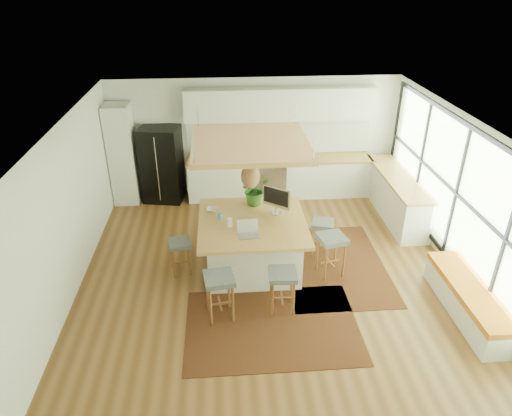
{
  "coord_description": "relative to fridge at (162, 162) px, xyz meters",
  "views": [
    {
      "loc": [
        -0.74,
        -6.49,
        4.82
      ],
      "look_at": [
        -0.2,
        0.5,
        1.1
      ],
      "focal_mm": 32.07,
      "sensor_mm": 36.0,
      "label": 1
    }
  ],
  "objects": [
    {
      "name": "floor",
      "position": [
        2.12,
        -3.2,
        -0.93
      ],
      "size": [
        7.0,
        7.0,
        0.0
      ],
      "primitive_type": "plane",
      "color": "brown",
      "rests_on": "ground"
    },
    {
      "name": "ceiling",
      "position": [
        2.12,
        -3.2,
        1.78
      ],
      "size": [
        7.0,
        7.0,
        0.0
      ],
      "primitive_type": "plane",
      "rotation": [
        3.14,
        0.0,
        0.0
      ],
      "color": "white",
      "rests_on": "ground"
    },
    {
      "name": "wall_back",
      "position": [
        2.12,
        0.3,
        0.42
      ],
      "size": [
        6.5,
        0.0,
        6.5
      ],
      "primitive_type": "plane",
      "rotation": [
        1.57,
        0.0,
        0.0
      ],
      "color": "white",
      "rests_on": "ground"
    },
    {
      "name": "wall_front",
      "position": [
        2.12,
        -6.7,
        0.42
      ],
      "size": [
        6.5,
        0.0,
        6.5
      ],
      "primitive_type": "plane",
      "rotation": [
        -1.57,
        0.0,
        0.0
      ],
      "color": "white",
      "rests_on": "ground"
    },
    {
      "name": "wall_left",
      "position": [
        -1.13,
        -3.2,
        0.42
      ],
      "size": [
        0.0,
        7.0,
        7.0
      ],
      "primitive_type": "plane",
      "rotation": [
        1.57,
        0.0,
        1.57
      ],
      "color": "white",
      "rests_on": "ground"
    },
    {
      "name": "wall_right",
      "position": [
        5.37,
        -3.2,
        0.42
      ],
      "size": [
        0.0,
        7.0,
        7.0
      ],
      "primitive_type": "plane",
      "rotation": [
        1.57,
        0.0,
        -1.57
      ],
      "color": "white",
      "rests_on": "ground"
    },
    {
      "name": "window_wall",
      "position": [
        5.34,
        -3.2,
        0.47
      ],
      "size": [
        0.1,
        6.2,
        2.6
      ],
      "primitive_type": null,
      "color": "black",
      "rests_on": "wall_right"
    },
    {
      "name": "pantry",
      "position": [
        -0.83,
        -0.02,
        0.2
      ],
      "size": [
        0.55,
        0.6,
        2.25
      ],
      "primitive_type": "cube",
      "color": "white",
      "rests_on": "floor"
    },
    {
      "name": "back_counter_base",
      "position": [
        2.67,
        -0.02,
        -0.49
      ],
      "size": [
        4.2,
        0.6,
        0.88
      ],
      "primitive_type": "cube",
      "color": "white",
      "rests_on": "floor"
    },
    {
      "name": "back_counter_top",
      "position": [
        2.67,
        -0.02,
        -0.03
      ],
      "size": [
        4.24,
        0.64,
        0.05
      ],
      "primitive_type": "cube",
      "color": "#AB7C3C",
      "rests_on": "back_counter_base"
    },
    {
      "name": "backsplash",
      "position": [
        2.67,
        0.28,
        0.43
      ],
      "size": [
        4.2,
        0.02,
        0.8
      ],
      "primitive_type": "cube",
      "color": "white",
      "rests_on": "wall_back"
    },
    {
      "name": "upper_cabinets",
      "position": [
        2.67,
        0.12,
        1.22
      ],
      "size": [
        4.2,
        0.34,
        0.7
      ],
      "primitive_type": "cube",
      "color": "white",
      "rests_on": "wall_back"
    },
    {
      "name": "range",
      "position": [
        2.42,
        -0.02,
        -0.43
      ],
      "size": [
        0.76,
        0.62,
        1.0
      ],
      "primitive_type": null,
      "color": "#A5A5AA",
      "rests_on": "floor"
    },
    {
      "name": "right_counter_base",
      "position": [
        5.05,
        -1.2,
        -0.49
      ],
      "size": [
        0.6,
        2.5,
        0.88
      ],
      "primitive_type": "cube",
      "color": "white",
      "rests_on": "floor"
    },
    {
      "name": "right_counter_top",
      "position": [
        5.05,
        -1.2,
        -0.03
      ],
      "size": [
        0.64,
        2.54,
        0.05
      ],
      "primitive_type": "cube",
      "color": "#AB7C3C",
      "rests_on": "right_counter_base"
    },
    {
      "name": "window_bench",
      "position": [
        5.07,
        -4.4,
        -0.68
      ],
      "size": [
        0.52,
        2.0,
        0.5
      ],
      "primitive_type": null,
      "color": "white",
      "rests_on": "floor"
    },
    {
      "name": "ceiling_panel",
      "position": [
        1.82,
        -2.8,
        1.12
      ],
      "size": [
        1.86,
        1.86,
        0.8
      ],
      "primitive_type": null,
      "color": "#AB7C3C",
      "rests_on": "ceiling"
    },
    {
      "name": "rug_near",
      "position": [
        2.02,
        -4.46,
        -0.92
      ],
      "size": [
        2.6,
        1.8,
        0.01
      ],
      "primitive_type": "cube",
      "color": "black",
      "rests_on": "floor"
    },
    {
      "name": "rug_right",
      "position": [
        3.32,
        -2.94,
        -0.92
      ],
      "size": [
        1.8,
        2.6,
        0.01
      ],
      "primitive_type": "cube",
      "color": "black",
      "rests_on": "floor"
    },
    {
      "name": "fridge",
      "position": [
        0.0,
        0.0,
        0.0
      ],
      "size": [
        0.97,
        0.82,
        1.73
      ],
      "primitive_type": null,
      "rotation": [
        0.0,
        0.0,
        -0.18
      ],
      "color": "black",
      "rests_on": "floor"
    },
    {
      "name": "island",
      "position": [
        1.84,
        -2.85,
        -0.46
      ],
      "size": [
        1.85,
        1.85,
        0.93
      ],
      "primitive_type": null,
      "color": "#AB7C3C",
      "rests_on": "floor"
    },
    {
      "name": "stool_near_left",
      "position": [
        1.25,
        -4.15,
        -0.57
      ],
      "size": [
        0.5,
        0.5,
        0.75
      ],
      "primitive_type": null,
      "rotation": [
        0.0,
        0.0,
        0.15
      ],
      "color": "#4A4F53",
      "rests_on": "floor"
    },
    {
      "name": "stool_near_right",
      "position": [
        2.22,
        -4.08,
        -0.57
      ],
      "size": [
        0.44,
        0.44,
        0.72
      ],
      "primitive_type": null,
      "rotation": [
        0.0,
        0.0,
        -0.05
      ],
      "color": "#4A4F53",
      "rests_on": "floor"
    },
    {
      "name": "stool_right_front",
      "position": [
        3.18,
        -3.19,
        -0.57
      ],
      "size": [
        0.54,
        0.54,
        0.76
      ],
      "primitive_type": null,
      "rotation": [
        0.0,
        0.0,
        1.79
      ],
      "color": "#4A4F53",
      "rests_on": "floor"
    },
    {
      "name": "stool_right_back",
      "position": [
        3.17,
        -2.49,
        -0.57
      ],
      "size": [
        0.49,
        0.49,
        0.66
      ],
      "primitive_type": null,
      "rotation": [
        0.0,
        0.0,
        1.26
      ],
      "color": "#4A4F53",
      "rests_on": "floor"
    },
    {
      "name": "stool_left_side",
      "position": [
        0.58,
        -2.94,
        -0.57
      ],
      "size": [
        0.44,
        0.44,
        0.63
      ],
      "primitive_type": null,
      "rotation": [
        0.0,
        0.0,
        -1.39
      ],
      "color": "#4A4F53",
      "rests_on": "floor"
    },
    {
      "name": "laptop",
      "position": [
        1.74,
        -3.34,
        0.12
      ],
      "size": [
        0.36,
        0.38,
        0.26
      ],
      "primitive_type": null,
      "rotation": [
        0.0,
        0.0,
        0.06
      ],
      "color": "#A5A5AA",
      "rests_on": "island"
    },
    {
      "name": "monitor",
      "position": [
        2.28,
        -2.6,
        0.26
      ],
      "size": [
        0.55,
        0.49,
        0.51
      ],
      "primitive_type": null,
      "rotation": [
        0.0,
        0.0,
        -0.65
      ],
      "color": "#A5A5AA",
      "rests_on": "island"
    },
    {
      "name": "microwave",
      "position": [
        1.13,
        -0.03,
        0.18
      ],
      "size": [
        0.59,
        0.45,
        0.35
      ],
      "primitive_type": "imported",
      "rotation": [
        0.0,
        0.0,
        -0.34
      ],
      "color": "#A5A5AA",
      "rests_on": "back_counter_top"
    },
    {
      "name": "island_plant",
      "position": [
        1.94,
        -2.2,
        0.23
      ],
      "size": [
        0.68,
        0.72,
        0.46
      ],
      "primitive_type": "imported",
      "rotation": [
        0.0,
        0.0,
        0.32
      ],
      "color": "#1E4C19",
      "rests_on": "island"
    },
    {
      "name": "island_bowl",
      "position": [
        1.16,
        -2.43,
        0.03
      ],
      "size": [
        0.27,
        0.27,
        0.05
      ],
      "primitive_type": "imported",
      "rotation": [
        0.0,
        0.0,
        -0.38
      ],
      "color": "silver",
      "rests_on": "island"
    },
    {
      "name": "island_bottle_0",
      "position": [
        1.29,
        -2.75,
        0.1
      ],
      "size": [
        0.07,
        0.07,
        0.19
      ],
      "primitive_type": "cylinder",
      "color": "#378FDC",
      "rests_on": "island"
    },
    {
      "name": "island_bottle_1",
      "position": [
        1.44,
        -3.0,
        0.1
      ],
      "size": [
        0.07,
        0.07,
        0.19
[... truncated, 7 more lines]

